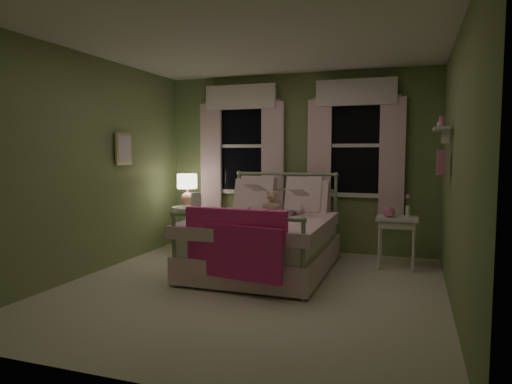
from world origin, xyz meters
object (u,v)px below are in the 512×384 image
at_px(nightstand_right, 397,225).
at_px(table_lamp, 187,186).
at_px(child_left, 255,189).
at_px(bed, 265,239).
at_px(nightstand_left, 188,222).
at_px(child_right, 296,196).
at_px(teddy_bear, 272,204).

bearing_deg(nightstand_right, table_lamp, 178.12).
relative_size(child_left, table_lamp, 1.73).
xyz_separation_m(bed, table_lamp, (-1.44, 0.73, 0.57)).
bearing_deg(nightstand_left, child_right, -9.99).
bearing_deg(bed, table_lamp, 153.34).
bearing_deg(table_lamp, nightstand_left, 0.00).
bearing_deg(bed, teddy_bear, 90.00).
xyz_separation_m(nightstand_left, table_lamp, (0.00, 0.00, 0.54)).
relative_size(bed, teddy_bear, 6.80).
distance_m(bed, table_lamp, 1.71).
relative_size(child_left, child_right, 1.24).
distance_m(child_right, nightstand_right, 1.31).
height_order(child_left, child_right, child_left).
distance_m(bed, teddy_bear, 0.49).
bearing_deg(child_left, nightstand_right, 179.67).
relative_size(child_left, teddy_bear, 2.69).
bearing_deg(child_left, bed, 116.77).
distance_m(child_right, nightstand_left, 1.81).
height_order(teddy_bear, table_lamp, table_lamp).
height_order(table_lamp, nightstand_right, table_lamp).
bearing_deg(table_lamp, teddy_bear, -17.74).
bearing_deg(child_right, teddy_bear, 37.87).
distance_m(child_left, nightstand_left, 1.32).
bearing_deg(child_left, nightstand_left, -21.45).
height_order(bed, nightstand_left, bed).
bearing_deg(child_left, child_right, 173.17).
distance_m(bed, child_left, 0.78).
distance_m(teddy_bear, table_lamp, 1.53).
height_order(child_left, nightstand_right, child_left).
xyz_separation_m(child_left, nightstand_left, (-1.16, 0.30, -0.55)).
xyz_separation_m(bed, nightstand_left, (-1.44, 0.73, 0.03)).
bearing_deg(bed, child_left, 123.60).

